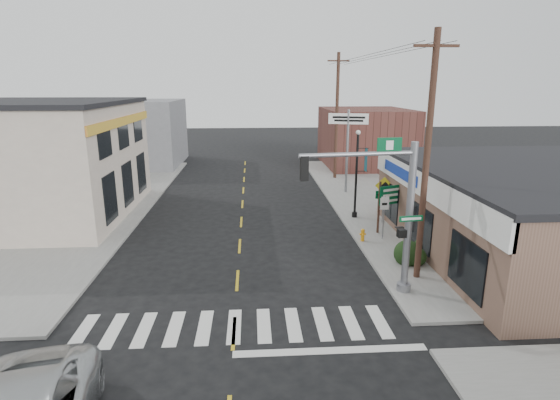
{
  "coord_description": "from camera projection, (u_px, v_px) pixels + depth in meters",
  "views": [
    {
      "loc": [
        0.68,
        -12.84,
        7.93
      ],
      "look_at": [
        1.95,
        6.41,
        2.8
      ],
      "focal_mm": 28.0,
      "sensor_mm": 36.0,
      "label": 1
    }
  ],
  "objects": [
    {
      "name": "lamp_post",
      "position": [
        358.0,
        168.0,
        25.72
      ],
      "size": [
        0.68,
        0.53,
        5.24
      ],
      "rotation": [
        0.0,
        0.0,
        0.36
      ],
      "color": "black",
      "rests_on": "sidewalk_right"
    },
    {
      "name": "guide_sign",
      "position": [
        392.0,
        200.0,
        23.24
      ],
      "size": [
        1.62,
        0.14,
        2.83
      ],
      "rotation": [
        0.0,
        0.0,
        0.38
      ],
      "color": "#452B20",
      "rests_on": "sidewalk_right"
    },
    {
      "name": "dance_center_sign",
      "position": [
        348.0,
        130.0,
        31.44
      ],
      "size": [
        2.85,
        0.18,
        6.05
      ],
      "rotation": [
        0.0,
        0.0,
        -0.28
      ],
      "color": "gray",
      "rests_on": "sidewalk_right"
    },
    {
      "name": "crosswalk",
      "position": [
        234.0,
        326.0,
        14.76
      ],
      "size": [
        11.0,
        2.2,
        0.01
      ],
      "primitive_type": "cube",
      "color": "silver",
      "rests_on": "ground"
    },
    {
      "name": "left_building",
      "position": [
        24.0,
        162.0,
        26.18
      ],
      "size": [
        12.0,
        12.0,
        6.8
      ],
      "primitive_type": "cube",
      "color": "#C2B3A2",
      "rests_on": "ground"
    },
    {
      "name": "ground",
      "position": [
        234.0,
        333.0,
        14.37
      ],
      "size": [
        140.0,
        140.0,
        0.0
      ],
      "primitive_type": "plane",
      "color": "black",
      "rests_on": "ground"
    },
    {
      "name": "sidewalk_left",
      "position": [
        92.0,
        219.0,
        26.32
      ],
      "size": [
        6.0,
        38.0,
        0.13
      ],
      "primitive_type": "cube",
      "color": "gray",
      "rests_on": "ground"
    },
    {
      "name": "shrub_back",
      "position": [
        425.0,
        247.0,
        20.51
      ],
      "size": [
        1.04,
        1.04,
        0.78
      ],
      "primitive_type": "ellipsoid",
      "color": "black",
      "rests_on": "sidewalk_right"
    },
    {
      "name": "sidewalk_right",
      "position": [
        385.0,
        213.0,
        27.46
      ],
      "size": [
        6.0,
        38.0,
        0.13
      ],
      "primitive_type": "cube",
      "color": "gray",
      "rests_on": "ground"
    },
    {
      "name": "utility_pole_near",
      "position": [
        427.0,
        158.0,
        17.0
      ],
      "size": [
        1.7,
        0.26,
        9.8
      ],
      "rotation": [
        0.0,
        0.0,
        -0.0
      ],
      "color": "#4C3D1F",
      "rests_on": "sidewalk_right"
    },
    {
      "name": "fire_hydrant",
      "position": [
        363.0,
        234.0,
        22.34
      ],
      "size": [
        0.21,
        0.21,
        0.66
      ],
      "rotation": [
        0.0,
        0.0,
        -0.02
      ],
      "color": "orange",
      "rests_on": "sidewalk_right"
    },
    {
      "name": "shrub_front",
      "position": [
        407.0,
        253.0,
        19.55
      ],
      "size": [
        1.21,
        1.21,
        0.91
      ],
      "primitive_type": "ellipsoid",
      "color": "#1C3716",
      "rests_on": "sidewalk_right"
    },
    {
      "name": "center_line",
      "position": [
        240.0,
        246.0,
        22.09
      ],
      "size": [
        0.12,
        56.0,
        0.01
      ],
      "primitive_type": "cube",
      "color": "gold",
      "rests_on": "ground"
    },
    {
      "name": "bare_tree",
      "position": [
        488.0,
        195.0,
        16.98
      ],
      "size": [
        2.29,
        2.29,
        4.59
      ],
      "rotation": [
        0.0,
        0.0,
        0.18
      ],
      "color": "black",
      "rests_on": "sidewalk_right"
    },
    {
      "name": "thrift_store",
      "position": [
        546.0,
        214.0,
        20.57
      ],
      "size": [
        12.0,
        14.0,
        4.0
      ],
      "primitive_type": "cube",
      "color": "brown",
      "rests_on": "ground"
    },
    {
      "name": "bldg_distant_left",
      "position": [
        135.0,
        133.0,
        43.71
      ],
      "size": [
        9.0,
        10.0,
        6.4
      ],
      "primitive_type": "cube",
      "color": "slate",
      "rests_on": "ground"
    },
    {
      "name": "utility_pole_far",
      "position": [
        337.0,
        115.0,
        36.29
      ],
      "size": [
        1.79,
        0.27,
        10.3
      ],
      "rotation": [
        0.0,
        0.0,
        -0.02
      ],
      "color": "#43271F",
      "rests_on": "sidewalk_right"
    },
    {
      "name": "traffic_signal_pole",
      "position": [
        391.0,
        203.0,
        16.1
      ],
      "size": [
        4.72,
        0.38,
        5.98
      ],
      "rotation": [
        0.0,
        0.0,
        0.12
      ],
      "color": "gray",
      "rests_on": "sidewalk_right"
    },
    {
      "name": "ped_crossing_sign",
      "position": [
        384.0,
        192.0,
        24.92
      ],
      "size": [
        1.05,
        0.07,
        2.71
      ],
      "rotation": [
        0.0,
        0.0,
        -0.41
      ],
      "color": "gray",
      "rests_on": "sidewalk_right"
    },
    {
      "name": "bldg_distant_right",
      "position": [
        365.0,
        138.0,
        43.35
      ],
      "size": [
        8.0,
        10.0,
        5.6
      ],
      "primitive_type": "cube",
      "color": "#572E27",
      "rests_on": "ground"
    }
  ]
}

